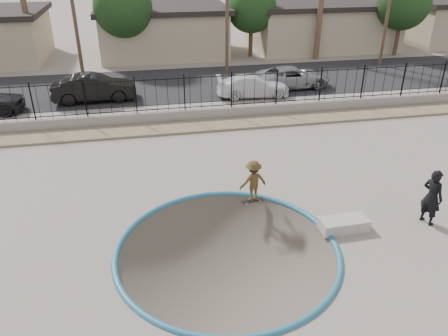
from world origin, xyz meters
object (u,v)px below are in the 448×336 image
object	(u,v)px
concrete_ledge	(344,224)
car_d	(292,77)
skateboard	(253,200)
videographer	(432,197)
car_c	(253,86)
car_b	(94,88)
skater	(253,183)

from	to	relation	value
concrete_ledge	car_d	distance (m)	15.88
skateboard	car_d	xyz separation A→B (m)	(6.03, 13.23, 0.65)
videographer	car_c	distance (m)	14.54
concrete_ledge	car_d	world-z (taller)	car_d
skateboard	car_b	world-z (taller)	car_b
car_b	car_d	distance (m)	12.42
concrete_ledge	car_c	xyz separation A→B (m)	(0.54, 14.19, 0.48)
videographer	car_b	xyz separation A→B (m)	(-11.87, 15.25, -0.17)
car_b	skateboard	bearing A→B (deg)	-155.16
skateboard	concrete_ledge	size ratio (longest dim) A/B	0.53
skateboard	car_c	size ratio (longest dim) A/B	0.19
videographer	car_c	size ratio (longest dim) A/B	0.45
car_c	car_d	xyz separation A→B (m)	(2.96, 1.28, 0.03)
skateboard	car_d	world-z (taller)	car_d
skateboard	car_d	bearing A→B (deg)	56.19
videographer	car_d	size ratio (longest dim) A/B	0.41
skater	videographer	xyz separation A→B (m)	(5.48, -2.38, 0.21)
videographer	car_b	bearing A→B (deg)	17.14
skater	car_b	distance (m)	14.37
skater	car_b	bearing A→B (deg)	-73.91
car_c	concrete_ledge	bearing A→B (deg)	-178.50
skater	car_c	distance (m)	12.34
car_b	car_d	world-z (taller)	car_b
car_c	videographer	bearing A→B (deg)	-166.74
skateboard	car_b	bearing A→B (deg)	107.09
skater	concrete_ledge	bearing A→B (deg)	128.08
skater	concrete_ledge	distance (m)	3.43
car_c	car_d	size ratio (longest dim) A/B	0.92
car_b	car_c	size ratio (longest dim) A/B	1.08
car_d	car_c	bearing A→B (deg)	110.49
skater	concrete_ledge	world-z (taller)	skater
videographer	car_c	world-z (taller)	videographer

